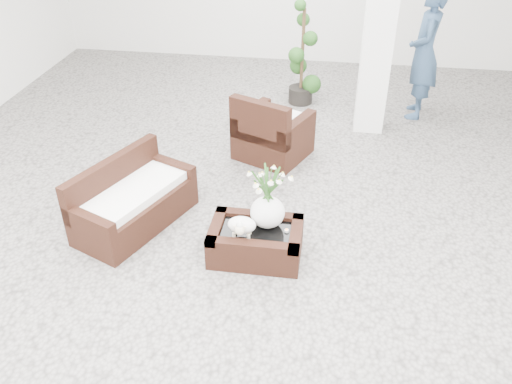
# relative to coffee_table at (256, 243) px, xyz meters

# --- Properties ---
(ground) EXTENTS (11.00, 11.00, 0.00)m
(ground) POSITION_rel_coffee_table_xyz_m (-0.03, 0.31, -0.16)
(ground) COLOR gray
(ground) RESTS_ON ground
(column) EXTENTS (0.40, 0.40, 3.50)m
(column) POSITION_rel_coffee_table_xyz_m (1.17, 3.11, 1.59)
(column) COLOR white
(column) RESTS_ON ground
(coffee_table) EXTENTS (0.90, 0.60, 0.31)m
(coffee_table) POSITION_rel_coffee_table_xyz_m (0.00, 0.00, 0.00)
(coffee_table) COLOR #34190F
(coffee_table) RESTS_ON ground
(sheep_figurine) EXTENTS (0.28, 0.23, 0.21)m
(sheep_figurine) POSITION_rel_coffee_table_xyz_m (-0.12, -0.10, 0.26)
(sheep_figurine) COLOR white
(sheep_figurine) RESTS_ON coffee_table
(planter_narcissus) EXTENTS (0.44, 0.44, 0.80)m
(planter_narcissus) POSITION_rel_coffee_table_xyz_m (0.10, 0.10, 0.56)
(planter_narcissus) COLOR white
(planter_narcissus) RESTS_ON coffee_table
(tealight) EXTENTS (0.04, 0.04, 0.03)m
(tealight) POSITION_rel_coffee_table_xyz_m (0.30, 0.02, 0.17)
(tealight) COLOR white
(tealight) RESTS_ON coffee_table
(armchair) EXTENTS (1.07, 1.06, 0.88)m
(armchair) POSITION_rel_coffee_table_xyz_m (-0.09, 2.07, 0.28)
(armchair) COLOR #34190F
(armchair) RESTS_ON ground
(loveseat) EXTENTS (1.13, 1.50, 0.72)m
(loveseat) POSITION_rel_coffee_table_xyz_m (-1.36, 0.34, 0.20)
(loveseat) COLOR #34190F
(loveseat) RESTS_ON ground
(topiary) EXTENTS (0.42, 0.42, 1.57)m
(topiary) POSITION_rel_coffee_table_xyz_m (0.13, 3.84, 0.63)
(topiary) COLOR #1C4114
(topiary) RESTS_ON ground
(shopper) EXTENTS (0.53, 0.74, 1.92)m
(shopper) POSITION_rel_coffee_table_xyz_m (1.88, 3.65, 0.80)
(shopper) COLOR navy
(shopper) RESTS_ON ground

